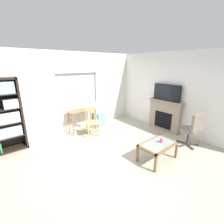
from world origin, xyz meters
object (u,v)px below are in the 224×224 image
(wooden_chair, at_px, (92,122))
(sippy_cup, at_px, (161,141))
(desk_under_window, at_px, (82,114))
(bookshelf, at_px, (1,114))
(fireplace, at_px, (165,115))
(tv, at_px, (167,93))
(coffee_table, at_px, (158,146))
(office_chair, at_px, (192,128))
(plastic_drawer_unit, at_px, (99,119))

(wooden_chair, relative_size, sippy_cup, 10.00)
(wooden_chair, bearing_deg, desk_under_window, 97.39)
(desk_under_window, height_order, wooden_chair, wooden_chair)
(desk_under_window, bearing_deg, sippy_cup, -77.21)
(bookshelf, height_order, fireplace, bookshelf)
(bookshelf, xyz_separation_m, sippy_cup, (2.84, -2.83, -0.56))
(desk_under_window, bearing_deg, tv, -38.28)
(fireplace, xyz_separation_m, coffee_table, (-1.75, -0.95, -0.17))
(bookshelf, height_order, sippy_cup, bookshelf)
(wooden_chair, xyz_separation_m, coffee_table, (0.44, -2.20, -0.09))
(bookshelf, distance_m, coffee_table, 3.98)
(tv, bearing_deg, desk_under_window, 141.72)
(coffee_table, distance_m, sippy_cup, 0.16)
(wooden_chair, xyz_separation_m, tv, (2.17, -1.25, 0.88))
(bookshelf, distance_m, desk_under_window, 2.26)
(wooden_chair, xyz_separation_m, office_chair, (1.72, -2.41, 0.09))
(tv, relative_size, sippy_cup, 10.74)
(bookshelf, bearing_deg, fireplace, -22.71)
(bookshelf, xyz_separation_m, tv, (4.46, -1.88, 0.30))
(plastic_drawer_unit, xyz_separation_m, tv, (1.50, -1.82, 1.09))
(desk_under_window, distance_m, fireplace, 2.87)
(office_chair, bearing_deg, coffee_table, 170.68)
(fireplace, distance_m, tv, 0.80)
(plastic_drawer_unit, relative_size, fireplace, 0.40)
(office_chair, height_order, coffee_table, office_chair)
(office_chair, relative_size, coffee_table, 1.10)
(tv, bearing_deg, coffee_table, -151.31)
(coffee_table, bearing_deg, tv, 28.69)
(desk_under_window, relative_size, fireplace, 0.77)
(bookshelf, bearing_deg, office_chair, -37.11)
(sippy_cup, bearing_deg, bookshelf, 135.09)
(plastic_drawer_unit, distance_m, coffee_table, 2.78)
(fireplace, bearing_deg, coffee_table, -151.56)
(plastic_drawer_unit, distance_m, tv, 2.59)
(desk_under_window, distance_m, coffee_table, 2.77)
(desk_under_window, xyz_separation_m, tv, (2.24, -1.77, 0.73))
(bookshelf, distance_m, wooden_chair, 2.44)
(desk_under_window, bearing_deg, bookshelf, 177.25)
(bookshelf, relative_size, wooden_chair, 2.15)
(desk_under_window, xyz_separation_m, sippy_cup, (0.62, -2.72, -0.13))
(bookshelf, xyz_separation_m, desk_under_window, (2.22, -0.11, -0.42))
(bookshelf, height_order, wooden_chair, bookshelf)
(wooden_chair, xyz_separation_m, sippy_cup, (0.55, -2.21, 0.02))
(desk_under_window, relative_size, sippy_cup, 10.73)
(desk_under_window, distance_m, office_chair, 3.43)
(wooden_chair, height_order, fireplace, fireplace)
(wooden_chair, xyz_separation_m, plastic_drawer_unit, (0.68, 0.57, -0.21))
(plastic_drawer_unit, xyz_separation_m, coffee_table, (-0.23, -2.76, 0.12))
(desk_under_window, distance_m, plastic_drawer_unit, 0.83)
(tv, height_order, sippy_cup, tv)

